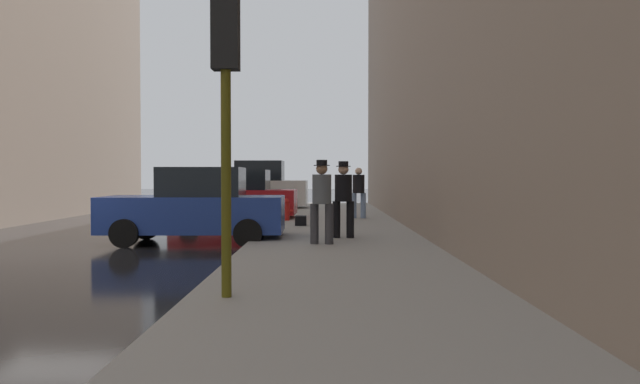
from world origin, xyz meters
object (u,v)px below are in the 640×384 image
parked_red_hatchback (236,197)px  parked_white_van (257,188)px  traffic_light (226,78)px  pedestrian_with_beanie (322,197)px  pedestrian_in_jeans (359,190)px  parked_blue_sedan (196,207)px  duffel_bag (301,221)px  fire_hydrant (286,210)px  pedestrian_with_fedora (343,195)px

parked_red_hatchback → parked_white_van: parked_white_van is taller
traffic_light → pedestrian_with_beanie: traffic_light is taller
pedestrian_with_beanie → pedestrian_in_jeans: pedestrian_with_beanie is taller
parked_blue_sedan → duffel_bag: 4.15m
fire_hydrant → pedestrian_with_fedora: (1.67, -5.60, 0.64)m
parked_white_van → pedestrian_with_beanie: bearing=-78.6°
pedestrian_with_fedora → traffic_light: bearing=-103.0°
parked_red_hatchback → traffic_light: 14.21m
pedestrian_with_beanie → duffel_bag: size_ratio=4.04×
parked_blue_sedan → parked_white_van: 13.28m
parked_white_van → traffic_light: traffic_light is taller
duffel_bag → parked_red_hatchback: bearing=125.1°
parked_white_van → pedestrian_with_beanie: (2.97, -14.78, 0.10)m
parked_blue_sedan → pedestrian_with_beanie: (2.97, -1.50, 0.29)m
parked_white_van → fire_hydrant: parked_white_van is taller
traffic_light → parked_blue_sedan: bearing=104.4°
pedestrian_with_beanie → pedestrian_with_fedora: (0.50, 1.30, 0.00)m
parked_blue_sedan → duffel_bag: size_ratio=9.62×
pedestrian_with_beanie → duffel_bag: bearing=97.3°
traffic_light → parked_white_van: bearing=95.2°
fire_hydrant → pedestrian_in_jeans: 2.69m
pedestrian_in_jeans → parked_white_van: bearing=121.6°
parked_blue_sedan → traffic_light: size_ratio=1.18×
parked_red_hatchback → pedestrian_with_fedora: pedestrian_with_fedora is taller
duffel_bag → fire_hydrant: bearing=105.2°
pedestrian_with_beanie → pedestrian_in_jeans: bearing=81.3°
fire_hydrant → pedestrian_with_fedora: pedestrian_with_fedora is taller
pedestrian_with_fedora → pedestrian_in_jeans: 6.71m
parked_red_hatchback → duffel_bag: bearing=-54.9°
parked_blue_sedan → pedestrian_in_jeans: 7.71m
fire_hydrant → pedestrian_with_beanie: (1.17, -6.89, 0.64)m
parked_white_van → pedestrian_with_beanie: 15.08m
parked_blue_sedan → pedestrian_with_beanie: pedestrian_with_beanie is taller
pedestrian_in_jeans → duffel_bag: size_ratio=3.89×
parked_blue_sedan → fire_hydrant: (1.80, 5.39, -0.35)m
parked_white_van → fire_hydrant: size_ratio=6.59×
parked_blue_sedan → pedestrian_with_fedora: bearing=-3.4°
fire_hydrant → pedestrian_with_fedora: bearing=-73.4°
parked_blue_sedan → pedestrian_with_fedora: size_ratio=2.38×
parked_blue_sedan → parked_white_van: (-0.00, 13.28, 0.18)m
duffel_bag → parked_white_van: bearing=103.4°
parked_blue_sedan → traffic_light: 7.71m
parked_blue_sedan → pedestrian_with_beanie: size_ratio=2.38×
parked_white_van → pedestrian_with_beanie: parked_white_van is taller
parked_red_hatchback → fire_hydrant: bearing=-36.4°
parked_white_van → traffic_light: (1.85, -20.51, 1.73)m
parked_blue_sedan → fire_hydrant: parked_blue_sedan is taller
traffic_light → duffel_bag: size_ratio=8.18×
parked_blue_sedan → pedestrian_in_jeans: pedestrian_in_jeans is taller
parked_red_hatchback → pedestrian_with_beanie: pedestrian_with_beanie is taller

